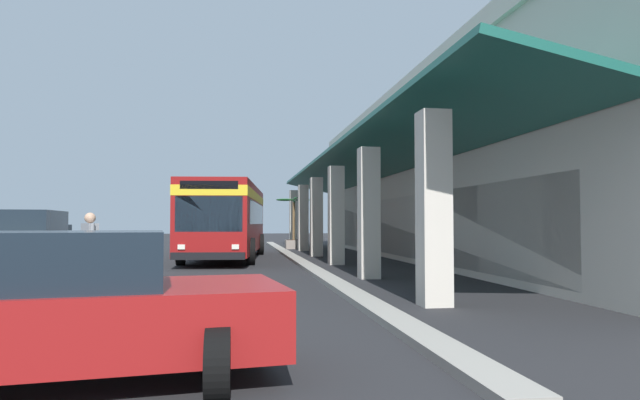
{
  "coord_description": "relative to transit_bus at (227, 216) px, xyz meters",
  "views": [
    {
      "loc": [
        21.78,
        1.18,
        1.55
      ],
      "look_at": [
        -0.46,
        4.47,
        2.47
      ],
      "focal_mm": 31.48,
      "sensor_mm": 36.0,
      "label": 1
    }
  ],
  "objects": [
    {
      "name": "ground",
      "position": [
        2.81,
        7.24,
        -1.85
      ],
      "size": [
        120.0,
        120.0,
        0.0
      ],
      "primitive_type": "plane",
      "color": "#262628"
    },
    {
      "name": "curb_strip",
      "position": [
        1.38,
        2.83,
        -1.79
      ],
      "size": [
        37.77,
        0.5,
        0.12
      ],
      "primitive_type": "cube",
      "color": "#9E998E",
      "rests_on": "ground"
    },
    {
      "name": "plaza_building",
      "position": [
        1.38,
        12.45,
        1.78
      ],
      "size": [
        31.78,
        14.41,
        7.26
      ],
      "color": "beige",
      "rests_on": "ground"
    },
    {
      "name": "transit_bus",
      "position": [
        0.0,
        0.0,
        0.0
      ],
      "size": [
        11.4,
        3.59,
        3.34
      ],
      "color": "maroon",
      "rests_on": "ground"
    },
    {
      "name": "parked_suv_tan",
      "position": [
        4.28,
        -6.54,
        -0.84
      ],
      "size": [
        4.94,
        2.46,
        1.97
      ],
      "color": "#9E845B",
      "rests_on": "ground"
    },
    {
      "name": "parked_sedan_green",
      "position": [
        -1.32,
        -7.98,
        -1.1
      ],
      "size": [
        4.48,
        2.17,
        1.47
      ],
      "color": "#195933",
      "rests_on": "ground"
    },
    {
      "name": "parked_sedan_red",
      "position": [
        18.89,
        -1.4,
        -1.1
      ],
      "size": [
        2.83,
        4.6,
        1.47
      ],
      "color": "maroon",
      "rests_on": "ground"
    },
    {
      "name": "pedestrian",
      "position": [
        11.53,
        -2.82,
        -0.84
      ],
      "size": [
        0.66,
        0.46,
        1.78
      ],
      "color": "#726651",
      "rests_on": "ground"
    },
    {
      "name": "potted_palm",
      "position": [
        -8.75,
        3.77,
        -1.2
      ],
      "size": [
        1.75,
        2.1,
        3.08
      ],
      "color": "gray",
      "rests_on": "ground"
    }
  ]
}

